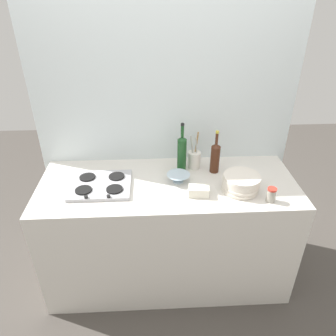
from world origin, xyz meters
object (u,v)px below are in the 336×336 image
wine_bottle_mid_left (215,157)px  mixing_bowl (178,178)px  condiment_jar_front (271,195)px  plate_stack (241,183)px  wine_bottle_leftmost (182,153)px  utensil_crock (194,159)px  stovetop_hob (101,185)px  butter_dish (199,191)px

wine_bottle_mid_left → mixing_bowl: bearing=-155.4°
mixing_bowl → condiment_jar_front: size_ratio=1.66×
plate_stack → wine_bottle_leftmost: bearing=144.2°
wine_bottle_leftmost → mixing_bowl: bearing=-103.5°
plate_stack → wine_bottle_mid_left: bearing=118.2°
wine_bottle_mid_left → utensil_crock: wine_bottle_mid_left is taller
wine_bottle_leftmost → utensil_crock: (0.10, 0.05, -0.08)m
mixing_bowl → utensil_crock: bearing=55.4°
mixing_bowl → condiment_jar_front: 0.62m
stovetop_hob → mixing_bowl: bearing=3.4°
utensil_crock → condiment_jar_front: bearing=-45.8°
wine_bottle_leftmost → condiment_jar_front: wine_bottle_leftmost is taller
condiment_jar_front → mixing_bowl: bearing=155.9°
stovetop_hob → wine_bottle_mid_left: size_ratio=1.25×
wine_bottle_leftmost → utensil_crock: bearing=25.4°
wine_bottle_leftmost → condiment_jar_front: bearing=-36.9°
condiment_jar_front → utensil_crock: bearing=134.2°
butter_dish → utensil_crock: size_ratio=0.49×
wine_bottle_leftmost → mixing_bowl: size_ratio=2.33×
wine_bottle_leftmost → mixing_bowl: wine_bottle_leftmost is taller
plate_stack → butter_dish: size_ratio=1.87×
stovetop_hob → utensil_crock: 0.71m
wine_bottle_leftmost → mixing_bowl: 0.19m
stovetop_hob → wine_bottle_leftmost: size_ratio=1.08×
butter_dish → condiment_jar_front: 0.46m
stovetop_hob → plate_stack: 0.95m
butter_dish → plate_stack: bearing=8.8°
plate_stack → butter_dish: bearing=-171.2°
stovetop_hob → condiment_jar_front: condiment_jar_front is taller
condiment_jar_front → wine_bottle_leftmost: bearing=143.1°
wine_bottle_leftmost → condiment_jar_front: 0.68m
wine_bottle_leftmost → butter_dish: (0.09, -0.31, -0.12)m
plate_stack → butter_dish: (-0.29, -0.04, -0.03)m
wine_bottle_mid_left → butter_dish: wine_bottle_mid_left is taller
mixing_bowl → butter_dish: (0.12, -0.17, -0.00)m
wine_bottle_mid_left → utensil_crock: (-0.14, 0.07, -0.05)m
mixing_bowl → butter_dish: bearing=-54.0°
plate_stack → wine_bottle_mid_left: (-0.13, 0.25, 0.06)m
butter_dish → condiment_jar_front: condiment_jar_front is taller
butter_dish → utensil_crock: (0.01, 0.36, 0.04)m
stovetop_hob → condiment_jar_front: bearing=-11.4°
plate_stack → condiment_jar_front: 0.21m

